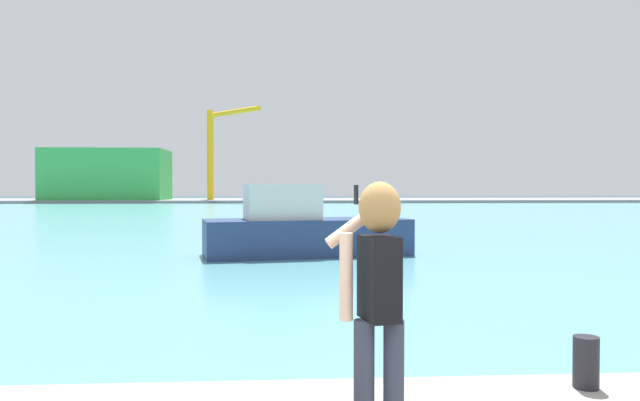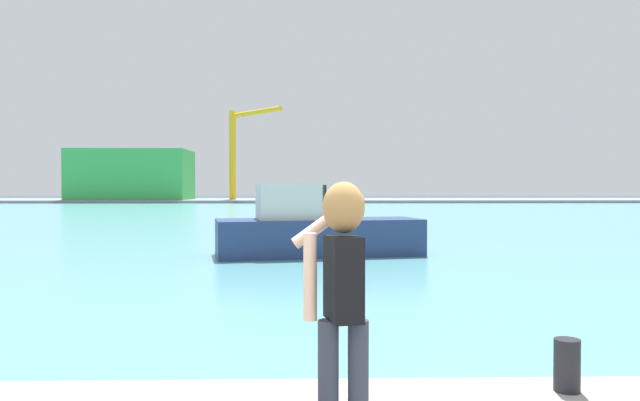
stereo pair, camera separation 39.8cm
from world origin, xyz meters
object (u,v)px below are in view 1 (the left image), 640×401
harbor_bollard (586,362)px  port_crane (217,142)px  boat_moored (302,230)px  person_photographer (377,283)px  warehouse_left (108,175)px

harbor_bollard → port_crane: 87.34m
harbor_bollard → boat_moored: 14.87m
boat_moored → person_photographer: bearing=-100.8°
boat_moored → port_crane: bearing=87.4°
harbor_bollard → warehouse_left: size_ratio=0.03×
port_crane → person_photographer: bearing=-83.4°
person_photographer → port_crane: (-10.03, 87.10, 7.33)m
boat_moored → warehouse_left: warehouse_left is taller
person_photographer → harbor_bollard: size_ratio=3.98×
person_photographer → boat_moored: size_ratio=0.25×
port_crane → warehouse_left: bearing=174.7°
warehouse_left → harbor_bollard: bearing=-72.1°
harbor_bollard → boat_moored: boat_moored is taller
person_photographer → harbor_bollard: bearing=-74.6°
boat_moored → warehouse_left: 77.60m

